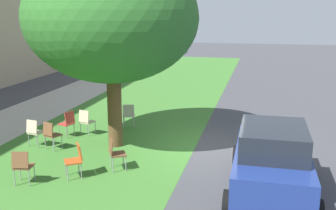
% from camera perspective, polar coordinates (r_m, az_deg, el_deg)
% --- Properties ---
extents(ground, '(80.00, 80.00, 0.00)m').
position_cam_1_polar(ground, '(12.30, 4.73, -6.36)').
color(ground, '#424247').
extents(grass_verge, '(48.00, 6.00, 0.01)m').
position_cam_1_polar(grass_verge, '(13.12, -9.27, -5.19)').
color(grass_verge, '#3D752D').
rests_on(grass_verge, ground).
extents(street_tree, '(5.12, 5.12, 5.81)m').
position_cam_1_polar(street_tree, '(12.03, -8.05, 12.12)').
color(street_tree, brown).
rests_on(street_tree, ground).
extents(chair_0, '(0.57, 0.57, 0.88)m').
position_cam_1_polar(chair_0, '(10.67, -7.57, -6.62)').
color(chair_0, brown).
rests_on(chair_0, ground).
extents(chair_1, '(0.54, 0.53, 0.88)m').
position_cam_1_polar(chair_1, '(12.60, -16.39, -3.90)').
color(chair_1, brown).
rests_on(chair_1, ground).
extents(chair_2, '(0.51, 0.51, 0.88)m').
position_cam_1_polar(chair_2, '(13.78, -11.63, -2.15)').
color(chair_2, beige).
rests_on(chair_2, ground).
extents(chair_3, '(0.52, 0.52, 0.88)m').
position_cam_1_polar(chair_3, '(14.38, -5.65, -1.27)').
color(chair_3, '#ADA393').
rests_on(chair_3, ground).
extents(chair_4, '(0.49, 0.49, 0.88)m').
position_cam_1_polar(chair_4, '(13.02, -18.54, -3.50)').
color(chair_4, beige).
rests_on(chair_4, ground).
extents(chair_5, '(0.52, 0.53, 0.88)m').
position_cam_1_polar(chair_5, '(13.72, -14.16, -2.35)').
color(chair_5, '#B7332D').
rests_on(chair_5, ground).
extents(chair_6, '(0.58, 0.58, 0.88)m').
position_cam_1_polar(chair_6, '(10.42, -13.09, -7.39)').
color(chair_6, '#C64C1E').
rests_on(chair_6, ground).
extents(chair_7, '(0.49, 0.49, 0.88)m').
position_cam_1_polar(chair_7, '(10.35, -20.12, -8.01)').
color(chair_7, brown).
rests_on(chair_7, ground).
extents(parked_car, '(3.70, 1.92, 1.65)m').
position_cam_1_polar(parked_car, '(9.47, 14.64, -7.55)').
color(parked_car, navy).
rests_on(parked_car, ground).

